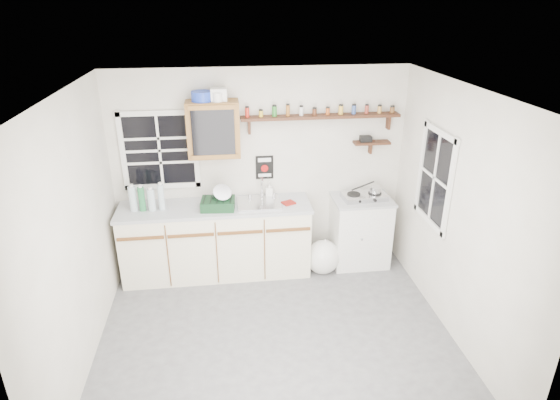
{
  "coord_description": "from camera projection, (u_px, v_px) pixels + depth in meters",
  "views": [
    {
      "loc": [
        -0.45,
        -3.88,
        3.22
      ],
      "look_at": [
        0.11,
        0.55,
        1.28
      ],
      "focal_mm": 30.0,
      "sensor_mm": 36.0,
      "label": 1
    }
  ],
  "objects": [
    {
      "name": "spice_shelf",
      "position": [
        321.0,
        116.0,
        5.56
      ],
      "size": [
        1.91,
        0.18,
        0.35
      ],
      "color": "#32180E",
      "rests_on": "wall_back"
    },
    {
      "name": "window_back",
      "position": [
        160.0,
        150.0,
        5.55
      ],
      "size": [
        0.93,
        0.03,
        0.98
      ],
      "color": "black",
      "rests_on": "wall_back"
    },
    {
      "name": "secondary_shelf",
      "position": [
        370.0,
        142.0,
        5.78
      ],
      "size": [
        0.45,
        0.16,
        0.24
      ],
      "color": "#32180E",
      "rests_on": "wall_back"
    },
    {
      "name": "trash_bag",
      "position": [
        323.0,
        257.0,
        5.91
      ],
      "size": [
        0.42,
        0.38,
        0.49
      ],
      "color": "silver",
      "rests_on": "floor"
    },
    {
      "name": "soap_bottle",
      "position": [
        269.0,
        190.0,
        5.84
      ],
      "size": [
        0.1,
        0.1,
        0.19
      ],
      "primitive_type": "imported",
      "rotation": [
        0.0,
        0.0,
        -0.19
      ],
      "color": "silver",
      "rests_on": "main_cabinet"
    },
    {
      "name": "rag",
      "position": [
        289.0,
        203.0,
        5.67
      ],
      "size": [
        0.18,
        0.17,
        0.02
      ],
      "primitive_type": "cube",
      "rotation": [
        0.0,
        0.0,
        0.44
      ],
      "color": "maroon",
      "rests_on": "main_cabinet"
    },
    {
      "name": "window_right",
      "position": [
        435.0,
        178.0,
        4.99
      ],
      "size": [
        0.03,
        0.78,
        1.08
      ],
      "color": "black",
      "rests_on": "wall_back"
    },
    {
      "name": "right_cabinet",
      "position": [
        360.0,
        230.0,
        6.03
      ],
      "size": [
        0.73,
        0.57,
        0.91
      ],
      "color": "silver",
      "rests_on": "floor"
    },
    {
      "name": "sink",
      "position": [
        259.0,
        203.0,
        5.68
      ],
      "size": [
        0.52,
        0.44,
        0.29
      ],
      "color": "#BABABF",
      "rests_on": "main_cabinet"
    },
    {
      "name": "main_cabinet",
      "position": [
        217.0,
        240.0,
        5.8
      ],
      "size": [
        2.31,
        0.63,
        0.92
      ],
      "color": "beige",
      "rests_on": "floor"
    },
    {
      "name": "hotplate",
      "position": [
        364.0,
        196.0,
        5.82
      ],
      "size": [
        0.56,
        0.33,
        0.08
      ],
      "rotation": [
        0.0,
        0.0,
        0.08
      ],
      "color": "#BABABF",
      "rests_on": "right_cabinet"
    },
    {
      "name": "dish_rack",
      "position": [
        219.0,
        201.0,
        5.51
      ],
      "size": [
        0.42,
        0.33,
        0.29
      ],
      "rotation": [
        0.0,
        0.0,
        -0.09
      ],
      "color": "#103219",
      "rests_on": "main_cabinet"
    },
    {
      "name": "saucepan",
      "position": [
        374.0,
        190.0,
        5.81
      ],
      "size": [
        0.35,
        0.18,
        0.15
      ],
      "rotation": [
        0.0,
        0.0,
        -0.21
      ],
      "color": "#BABABF",
      "rests_on": "hotplate"
    },
    {
      "name": "upper_cabinet_clutter",
      "position": [
        209.0,
        96.0,
        5.23
      ],
      "size": [
        0.4,
        0.24,
        0.14
      ],
      "color": "#1B37B2",
      "rests_on": "upper_cabinet"
    },
    {
      "name": "upper_cabinet",
      "position": [
        213.0,
        129.0,
        5.39
      ],
      "size": [
        0.6,
        0.32,
        0.65
      ],
      "color": "brown",
      "rests_on": "wall_back"
    },
    {
      "name": "warning_sign",
      "position": [
        265.0,
        167.0,
        5.8
      ],
      "size": [
        0.22,
        0.02,
        0.3
      ],
      "color": "black",
      "rests_on": "wall_back"
    },
    {
      "name": "room",
      "position": [
        276.0,
        227.0,
        4.37
      ],
      "size": [
        3.64,
        3.24,
        2.54
      ],
      "color": "#4C4C4E",
      "rests_on": "ground"
    },
    {
      "name": "water_bottles",
      "position": [
        146.0,
        198.0,
        5.44
      ],
      "size": [
        0.41,
        0.11,
        0.34
      ],
      "color": "#A9BEC6",
      "rests_on": "main_cabinet"
    }
  ]
}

